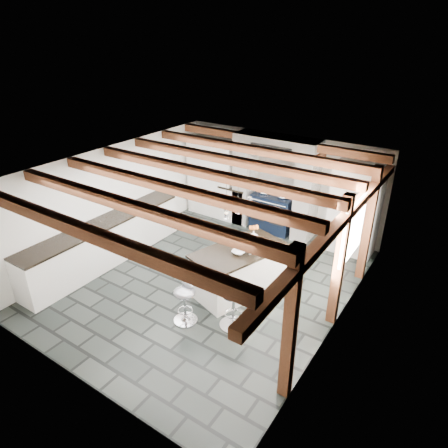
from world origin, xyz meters
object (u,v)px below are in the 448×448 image
Objects in this scene: range_cooker at (273,212)px; bar_stool_far at (185,298)px; kitchen_island at (239,269)px; bar_stool_near at (234,300)px.

bar_stool_far is (0.38, -3.86, -0.01)m from range_cooker.
kitchen_island reaches higher than bar_stool_near.
range_cooker is 1.35× the size of bar_stool_far.
range_cooker is at bearing 121.97° from kitchen_island.
range_cooker is 3.88m from bar_stool_far.
kitchen_island is (0.65, -2.59, -0.03)m from range_cooker.
bar_stool_near is at bearing 29.75° from bar_stool_far.
bar_stool_far is at bearing -134.61° from bar_stool_near.
kitchen_island reaches higher than range_cooker.
kitchen_island is 1.04m from bar_stool_near.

